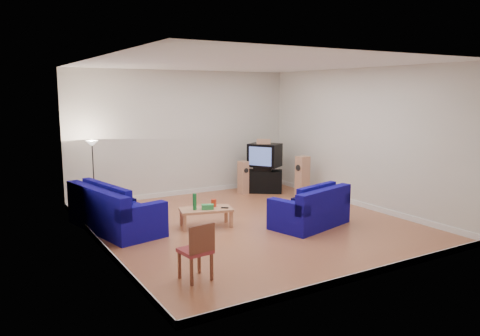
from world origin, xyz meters
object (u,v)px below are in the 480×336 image
sofa_three_seat (113,214)px  tv_stand (264,181)px  sofa_loveseat (312,211)px  coffee_table (206,211)px  television (265,155)px

sofa_three_seat → tv_stand: bearing=95.7°
sofa_loveseat → tv_stand: (0.97, 3.19, -0.01)m
coffee_table → tv_stand: size_ratio=1.18×
tv_stand → television: 0.71m
sofa_three_seat → television: size_ratio=2.45×
tv_stand → television: bearing=69.2°
coffee_table → sofa_loveseat: bearing=-29.6°
sofa_loveseat → coffee_table: bearing=135.2°
sofa_loveseat → coffee_table: sofa_loveseat is taller
sofa_three_seat → coffee_table: bearing=54.0°
television → sofa_three_seat: bearing=-105.0°
sofa_loveseat → television: (1.00, 3.20, 0.70)m
coffee_table → tv_stand: 3.53m
television → tv_stand: bearing=-89.8°
sofa_loveseat → television: television is taller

